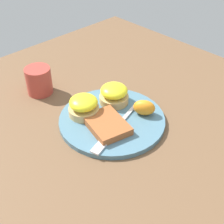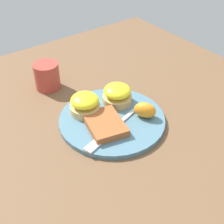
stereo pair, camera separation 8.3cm
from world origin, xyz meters
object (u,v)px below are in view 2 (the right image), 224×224
Objects in this scene: sandwich_benedict_left at (117,94)px; fork at (111,130)px; hashbrown_patty at (105,124)px; orange_wedge at (145,110)px; cup at (47,76)px; sandwich_benedict_right at (85,104)px.

fork is at bearing 135.86° from sandwich_benedict_left.
hashbrown_patty is 1.97× the size of orange_wedge.
hashbrown_patty is (-0.07, 0.09, -0.02)m from sandwich_benedict_left.
hashbrown_patty is 1.12× the size of cup.
orange_wedge is (-0.11, -0.12, -0.01)m from sandwich_benedict_right.
fork is at bearing -169.05° from hashbrown_patty.
sandwich_benedict_left reaches higher than fork.
sandwich_benedict_left is 0.38× the size of fork.
sandwich_benedict_left is 1.40× the size of orange_wedge.
sandwich_benedict_right is at bearing -175.44° from cup.
cup reaches higher than sandwich_benedict_left.
cup reaches higher than sandwich_benedict_right.
hashbrown_patty is at bearing 10.95° from fork.
sandwich_benedict_left is at bearing -44.14° from fork.
sandwich_benedict_right is (0.02, 0.10, 0.00)m from sandwich_benedict_left.
fork is (0.01, 0.11, -0.02)m from orange_wedge.
hashbrown_patty is at bearing 75.66° from orange_wedge.
sandwich_benedict_left is at bearing -53.55° from hashbrown_patty.
sandwich_benedict_left is 0.12m from hashbrown_patty.
sandwich_benedict_right is 0.38× the size of fork.
sandwich_benedict_right is at bearing 46.12° from orange_wedge.
orange_wedge is 0.34m from cup.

